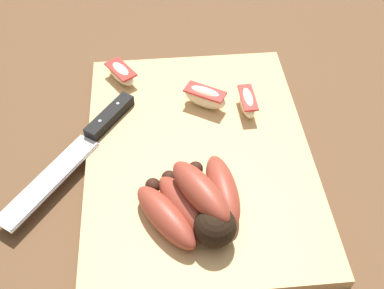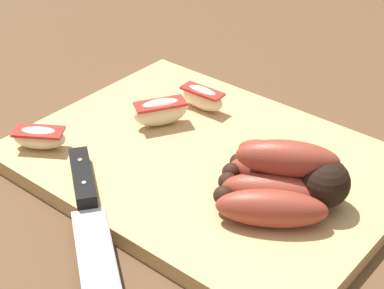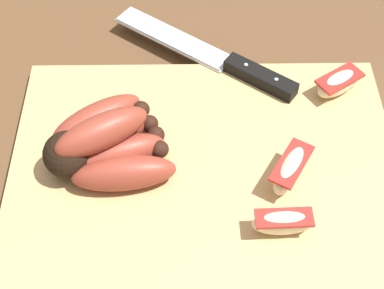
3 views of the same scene
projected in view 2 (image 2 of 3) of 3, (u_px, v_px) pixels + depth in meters
name	position (u px, v px, depth m)	size (l,w,h in m)	color
ground_plane	(208.00, 177.00, 0.76)	(6.00, 6.00, 0.00)	brown
cutting_board	(208.00, 164.00, 0.77)	(0.45, 0.33, 0.02)	tan
banana_bunch	(284.00, 180.00, 0.68)	(0.15, 0.15, 0.07)	black
chefs_knife	(88.00, 206.00, 0.67)	(0.24, 0.19, 0.02)	silver
apple_wedge_near	(39.00, 137.00, 0.77)	(0.07, 0.06, 0.03)	beige
apple_wedge_middle	(161.00, 111.00, 0.81)	(0.06, 0.07, 0.04)	beige
apple_wedge_far	(202.00, 97.00, 0.85)	(0.07, 0.02, 0.03)	beige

